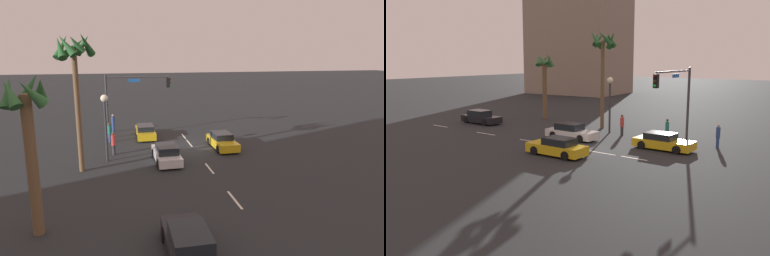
# 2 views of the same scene
# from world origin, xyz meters

# --- Properties ---
(ground_plane) EXTENTS (220.00, 220.00, 0.00)m
(ground_plane) POSITION_xyz_m (0.00, 0.00, 0.00)
(ground_plane) COLOR #232628
(lane_stripe_0) EXTENTS (2.36, 0.14, 0.01)m
(lane_stripe_0) POSITION_xyz_m (-18.00, 0.00, 0.01)
(lane_stripe_0) COLOR silver
(lane_stripe_0) RESTS_ON ground_plane
(lane_stripe_1) EXTENTS (2.46, 0.14, 0.01)m
(lane_stripe_1) POSITION_xyz_m (-11.04, 0.00, 0.01)
(lane_stripe_1) COLOR silver
(lane_stripe_1) RESTS_ON ground_plane
(lane_stripe_2) EXTENTS (2.25, 0.14, 0.01)m
(lane_stripe_2) POSITION_xyz_m (-5.54, 0.00, 0.01)
(lane_stripe_2) COLOR silver
(lane_stripe_2) RESTS_ON ground_plane
(lane_stripe_3) EXTENTS (2.49, 0.14, 0.01)m
(lane_stripe_3) POSITION_xyz_m (1.58, 0.00, 0.01)
(lane_stripe_3) COLOR silver
(lane_stripe_3) RESTS_ON ground_plane
(lane_stripe_4) EXTENTS (2.05, 0.14, 0.01)m
(lane_stripe_4) POSITION_xyz_m (4.29, 0.00, 0.01)
(lane_stripe_4) COLOR silver
(lane_stripe_4) RESTS_ON ground_plane
(car_0) EXTENTS (4.49, 1.88, 1.31)m
(car_0) POSITION_xyz_m (-0.48, -2.50, 0.61)
(car_0) COLOR gold
(car_0) RESTS_ON ground_plane
(car_1) EXTENTS (4.67, 1.88, 1.39)m
(car_1) POSITION_xyz_m (-16.06, 3.68, 0.64)
(car_1) COLOR black
(car_1) RESTS_ON ground_plane
(car_2) EXTENTS (4.61, 1.90, 1.34)m
(car_2) POSITION_xyz_m (-3.31, 2.78, 0.62)
(car_2) COLOR silver
(car_2) RESTS_ON ground_plane
(car_3) EXTENTS (4.57, 1.88, 1.27)m
(car_3) POSITION_xyz_m (4.69, 3.73, 0.59)
(car_3) COLOR gold
(car_3) RESTS_ON ground_plane
(traffic_signal) EXTENTS (0.32, 6.27, 6.09)m
(traffic_signal) POSITION_xyz_m (5.13, 5.10, 4.21)
(traffic_signal) COLOR #38383D
(traffic_signal) RESTS_ON ground_plane
(streetlamp) EXTENTS (0.56, 0.56, 5.11)m
(streetlamp) POSITION_xyz_m (-2.26, 7.19, 3.67)
(streetlamp) COLOR #2D2D33
(streetlamp) RESTS_ON ground_plane
(pedestrian_0) EXTENTS (0.45, 0.45, 1.89)m
(pedestrian_0) POSITION_xyz_m (-0.65, 6.71, 1.00)
(pedestrian_0) COLOR #333338
(pedestrian_0) RESTS_ON ground_plane
(pedestrian_1) EXTENTS (0.33, 0.33, 1.86)m
(pedestrian_1) POSITION_xyz_m (7.81, 6.81, 1.00)
(pedestrian_1) COLOR #2D478C
(pedestrian_1) RESTS_ON ground_plane
(pedestrian_2) EXTENTS (0.37, 0.37, 1.83)m
(pedestrian_2) POSITION_xyz_m (3.49, 7.10, 0.99)
(pedestrian_2) COLOR #2D478C
(pedestrian_2) RESTS_ON ground_plane
(palm_tree_0) EXTENTS (2.56, 2.83, 9.49)m
(palm_tree_0) POSITION_xyz_m (-4.17, 8.92, 7.54)
(palm_tree_0) COLOR brown
(palm_tree_0) RESTS_ON ground_plane
(palm_tree_1) EXTENTS (2.18, 2.15, 7.37)m
(palm_tree_1) POSITION_xyz_m (-12.63, 10.03, 5.10)
(palm_tree_1) COLOR brown
(palm_tree_1) RESTS_ON ground_plane
(building_0) EXTENTS (17.94, 13.95, 25.29)m
(building_0) POSITION_xyz_m (-30.29, 40.18, 12.64)
(building_0) COLOR gray
(building_0) RESTS_ON ground_plane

